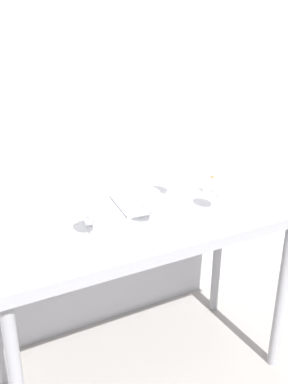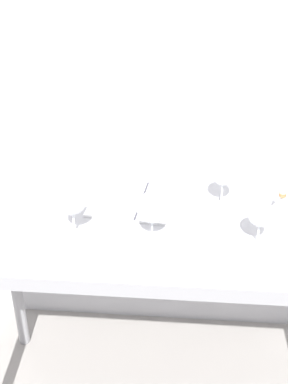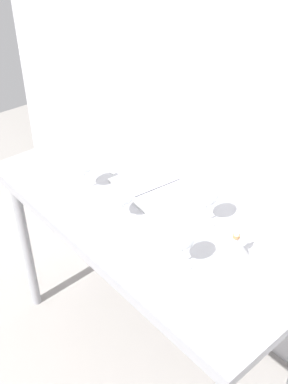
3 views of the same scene
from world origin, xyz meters
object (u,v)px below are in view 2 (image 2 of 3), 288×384
(wine_glass_near_left, at_px, (72,203))
(wine_glass_far_right, at_px, (224,175))
(decanter_funnel, at_px, (281,207))
(open_notebook, at_px, (142,201))
(tasting_sheet_upper, at_px, (62,191))
(wine_glass_near_center, at_px, (152,209))
(wine_glass_near_right, at_px, (261,216))

(wine_glass_near_left, bearing_deg, wine_glass_far_right, 23.83)
(decanter_funnel, bearing_deg, wine_glass_near_left, -167.45)
(open_notebook, xyz_separation_m, tasting_sheet_upper, (-0.30, 0.05, -0.00))
(wine_glass_near_left, height_order, decanter_funnel, wine_glass_near_left)
(wine_glass_near_left, xyz_separation_m, tasting_sheet_upper, (-0.10, 0.26, -0.12))
(open_notebook, distance_m, decanter_funnel, 0.48)
(wine_glass_far_right, xyz_separation_m, tasting_sheet_upper, (-0.57, 0.06, -0.12))
(open_notebook, bearing_deg, tasting_sheet_upper, 176.78)
(wine_glass_near_center, distance_m, tasting_sheet_upper, 0.45)
(wine_glass_far_right, distance_m, decanter_funnel, 0.22)
(wine_glass_near_left, xyz_separation_m, wine_glass_near_right, (0.57, -0.01, -0.01))
(wine_glass_near_left, distance_m, open_notebook, 0.31)
(wine_glass_far_right, xyz_separation_m, wine_glass_near_right, (0.10, -0.22, -0.01))
(wine_glass_near_left, bearing_deg, open_notebook, 47.49)
(wine_glass_near_center, distance_m, open_notebook, 0.25)
(wine_glass_near_right, bearing_deg, decanter_funnel, 60.50)
(wine_glass_far_right, distance_m, open_notebook, 0.30)
(wine_glass_near_left, bearing_deg, wine_glass_near_right, -1.27)
(wine_glass_near_left, bearing_deg, wine_glass_near_center, 0.16)
(wine_glass_near_center, distance_m, wine_glass_near_left, 0.25)
(wine_glass_near_center, height_order, wine_glass_near_left, wine_glass_near_left)
(wine_glass_far_right, distance_m, wine_glass_near_right, 0.24)
(open_notebook, bearing_deg, wine_glass_far_right, 5.27)
(wine_glass_far_right, relative_size, decanter_funnel, 1.24)
(wine_glass_far_right, relative_size, tasting_sheet_upper, 0.74)
(wine_glass_near_left, bearing_deg, decanter_funnel, 12.55)
(open_notebook, bearing_deg, decanter_funnel, -1.73)
(tasting_sheet_upper, bearing_deg, decanter_funnel, -10.79)
(wine_glass_near_left, relative_size, tasting_sheet_upper, 0.73)
(wine_glass_near_center, bearing_deg, open_notebook, 103.32)
(wine_glass_near_center, relative_size, open_notebook, 0.44)
(decanter_funnel, bearing_deg, wine_glass_near_center, -160.57)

